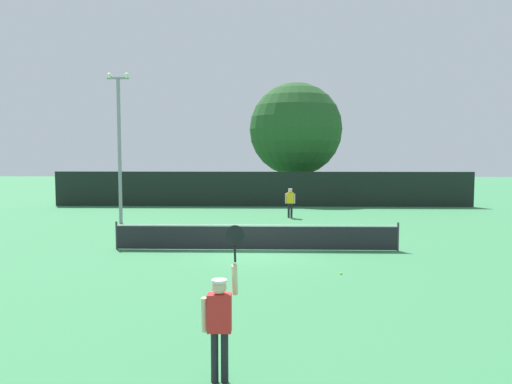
# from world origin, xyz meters

# --- Properties ---
(ground_plane) EXTENTS (120.00, 120.00, 0.00)m
(ground_plane) POSITION_xyz_m (0.00, 0.00, 0.00)
(ground_plane) COLOR #387F4C
(tennis_net) EXTENTS (10.73, 0.08, 1.07)m
(tennis_net) POSITION_xyz_m (0.00, 0.00, 0.51)
(tennis_net) COLOR #232328
(tennis_net) RESTS_ON ground
(perimeter_fence) EXTENTS (28.82, 0.12, 2.40)m
(perimeter_fence) POSITION_xyz_m (0.00, 15.69, 1.20)
(perimeter_fence) COLOR black
(perimeter_fence) RESTS_ON ground
(player_serving) EXTENTS (0.68, 0.40, 2.52)m
(player_serving) POSITION_xyz_m (-0.27, -11.01, 1.11)
(player_serving) COLOR red
(player_serving) RESTS_ON ground
(player_receiving) EXTENTS (0.57, 0.24, 1.66)m
(player_receiving) POSITION_xyz_m (1.67, 9.60, 1.02)
(player_receiving) COLOR yellow
(player_receiving) RESTS_ON ground
(tennis_ball) EXTENTS (0.07, 0.07, 0.07)m
(tennis_ball) POSITION_xyz_m (2.67, -3.77, 0.03)
(tennis_ball) COLOR #CCE033
(tennis_ball) RESTS_ON ground
(light_pole) EXTENTS (1.18, 0.28, 7.75)m
(light_pole) POSITION_xyz_m (-7.26, 7.01, 4.44)
(light_pole) COLOR gray
(light_pole) RESTS_ON ground
(large_tree) EXTENTS (7.27, 7.27, 9.17)m
(large_tree) POSITION_xyz_m (2.54, 20.95, 5.52)
(large_tree) COLOR brown
(large_tree) RESTS_ON ground
(parked_car_near) EXTENTS (2.30, 4.36, 1.69)m
(parked_car_near) POSITION_xyz_m (-2.51, 23.45, 0.78)
(parked_car_near) COLOR black
(parked_car_near) RESTS_ON ground
(parked_car_mid) EXTENTS (2.10, 4.29, 1.69)m
(parked_car_mid) POSITION_xyz_m (6.90, 22.97, 0.78)
(parked_car_mid) COLOR red
(parked_car_mid) RESTS_ON ground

